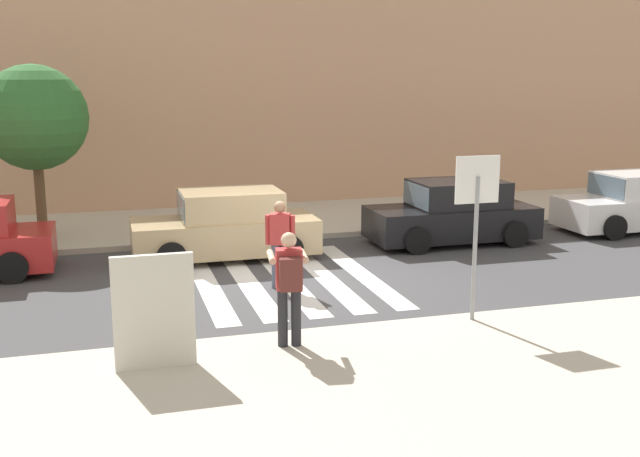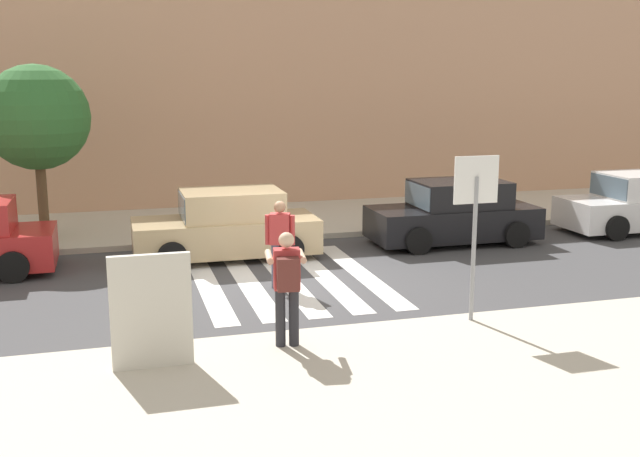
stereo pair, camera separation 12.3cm
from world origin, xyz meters
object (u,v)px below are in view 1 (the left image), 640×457
Objects in this scene: photographer_with_backpack at (289,279)px; advertising_board at (154,312)px; pedestrian_crossing at (280,239)px; parked_car_tan at (227,227)px; stop_sign at (477,201)px; parked_car_black at (453,214)px; street_tree_west at (34,118)px; parked_car_white at (637,203)px.

photographer_with_backpack is 1.08× the size of advertising_board.
pedestrian_crossing is 2.77m from parked_car_tan.
pedestrian_crossing is at bearing -77.26° from parked_car_tan.
stop_sign reaches higher than parked_car_tan.
stop_sign is 1.57× the size of photographer_with_backpack.
stop_sign is at bearing -61.87° from parked_car_tan.
photographer_with_backpack is 0.42× the size of parked_car_black.
street_tree_west reaches higher than stop_sign.
photographer_with_backpack is at bearing -90.71° from parked_car_tan.
parked_car_tan is at bearing 102.74° from pedestrian_crossing.
pedestrian_crossing is 4.60m from advertising_board.
parked_car_tan is at bearing 72.45° from advertising_board.
stop_sign is 6.73m from parked_car_tan.
parked_car_black is at bearing 28.35° from pedestrian_crossing.
parked_car_black is 0.98× the size of street_tree_west.
parked_car_black is 10.00m from advertising_board.
photographer_with_backpack is 12.65m from parked_car_white.
street_tree_west is at bearing 165.14° from parked_car_black.
photographer_with_backpack is 3.56m from pedestrian_crossing.
parked_car_black and parked_car_white have the same top height.
stop_sign reaches higher than parked_car_white.
photographer_with_backpack reaches higher than parked_car_black.
street_tree_west is at bearing 114.62° from photographer_with_backpack.
parked_car_tan is 5.60m from parked_car_black.
parked_car_white is 2.56× the size of advertising_board.
street_tree_west reaches higher than photographer_with_backpack.
photographer_with_backpack is 0.41× the size of street_tree_west.
pedestrian_crossing is 0.42× the size of parked_car_tan.
parked_car_black is at bearing -0.00° from parked_car_tan.
photographer_with_backpack is at bearing -150.71° from parked_car_white.
parked_car_tan is 2.56× the size of advertising_board.
pedestrian_crossing is (-2.50, 3.12, -1.14)m from stop_sign.
parked_car_black is (5.60, -0.00, 0.00)m from parked_car_tan.
parked_car_white is at bearing 26.42° from advertising_board.
parked_car_tan is at bearing 89.29° from photographer_with_backpack.
parked_car_black is at bearing 40.17° from advertising_board.
parked_car_black is 2.56× the size of advertising_board.
parked_car_tan is 5.37m from street_tree_west.
parked_car_black is 1.00× the size of parked_car_white.
stop_sign is at bearing -51.29° from pedestrian_crossing.
parked_car_black is (5.68, 6.18, -0.44)m from photographer_with_backpack.
photographer_with_backpack is 8.41m from parked_car_black.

